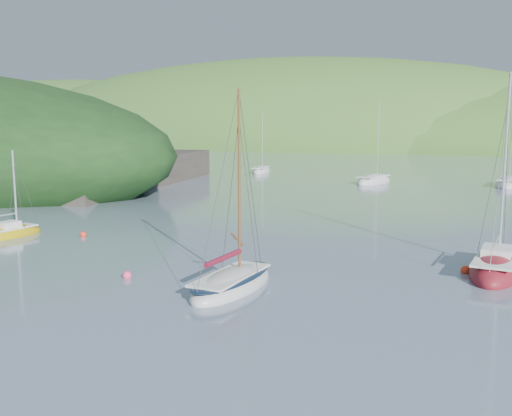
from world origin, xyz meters
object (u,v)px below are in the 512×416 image
at_px(daysailer_white, 232,284).
at_px(distant_sloop_c, 261,171).
at_px(distant_sloop_a, 374,182).
at_px(sailboat_yellow, 10,234).
at_px(sloop_red, 497,268).
at_px(distant_sloop_b, 508,185).

relative_size(daysailer_white, distant_sloop_c, 0.99).
xyz_separation_m(distant_sloop_a, distant_sloop_c, (-18.83, 8.36, -0.01)).
bearing_deg(daysailer_white, distant_sloop_a, 96.96).
bearing_deg(daysailer_white, sailboat_yellow, 167.70).
bearing_deg(daysailer_white, distant_sloop_c, 114.24).
height_order(distant_sloop_a, distant_sloop_c, distant_sloop_a).
bearing_deg(sloop_red, distant_sloop_b, 93.75).
xyz_separation_m(distant_sloop_b, distant_sloop_c, (-34.02, 5.60, -0.02)).
relative_size(daysailer_white, distant_sloop_b, 0.85).
bearing_deg(distant_sloop_a, distant_sloop_b, 23.29).
relative_size(sailboat_yellow, distant_sloop_c, 0.64).
distance_m(distant_sloop_a, distant_sloop_c, 20.60).
xyz_separation_m(sloop_red, sailboat_yellow, (-29.27, -3.25, -0.05)).
distance_m(daysailer_white, distant_sloop_a, 47.91).
xyz_separation_m(sloop_red, distant_sloop_b, (0.20, 42.55, -0.02)).
relative_size(sloop_red, distant_sloop_c, 1.11).
xyz_separation_m(distant_sloop_a, distant_sloop_b, (15.19, 2.76, 0.01)).
distance_m(sloop_red, distant_sloop_b, 42.55).
height_order(daysailer_white, distant_sloop_c, daysailer_white).
bearing_deg(distant_sloop_c, daysailer_white, -79.14).
distance_m(daysailer_white, sailboat_yellow, 19.11).
bearing_deg(sailboat_yellow, distant_sloop_c, 100.25).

